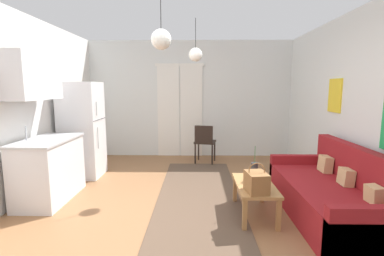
{
  "coord_description": "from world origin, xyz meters",
  "views": [
    {
      "loc": [
        0.16,
        -3.11,
        1.6
      ],
      "look_at": [
        0.08,
        1.29,
        0.96
      ],
      "focal_mm": 26.03,
      "sensor_mm": 36.0,
      "label": 1
    }
  ],
  "objects_px": {
    "handbag": "(256,182)",
    "bamboo_vase": "(254,171)",
    "coffee_table": "(255,188)",
    "accent_chair": "(205,141)",
    "couch": "(334,196)",
    "pendant_lamp_far": "(196,55)",
    "refrigerator": "(82,130)",
    "pendant_lamp_near": "(161,39)"
  },
  "relations": [
    {
      "from": "handbag",
      "to": "bamboo_vase",
      "type": "bearing_deg",
      "value": 81.59
    },
    {
      "from": "coffee_table",
      "to": "bamboo_vase",
      "type": "bearing_deg",
      "value": 82.22
    },
    {
      "from": "accent_chair",
      "to": "coffee_table",
      "type": "bearing_deg",
      "value": 115.19
    },
    {
      "from": "couch",
      "to": "accent_chair",
      "type": "relative_size",
      "value": 2.42
    },
    {
      "from": "handbag",
      "to": "pendant_lamp_far",
      "type": "xyz_separation_m",
      "value": [
        -0.71,
        1.36,
        1.58
      ]
    },
    {
      "from": "couch",
      "to": "bamboo_vase",
      "type": "distance_m",
      "value": 0.99
    },
    {
      "from": "refrigerator",
      "to": "pendant_lamp_near",
      "type": "xyz_separation_m",
      "value": [
        1.69,
        -1.96,
        1.24
      ]
    },
    {
      "from": "couch",
      "to": "handbag",
      "type": "distance_m",
      "value": 1.04
    },
    {
      "from": "couch",
      "to": "refrigerator",
      "type": "bearing_deg",
      "value": 156.79
    },
    {
      "from": "couch",
      "to": "bamboo_vase",
      "type": "height_order",
      "value": "couch"
    },
    {
      "from": "handbag",
      "to": "refrigerator",
      "type": "bearing_deg",
      "value": 146.66
    },
    {
      "from": "pendant_lamp_near",
      "to": "bamboo_vase",
      "type": "bearing_deg",
      "value": 27.39
    },
    {
      "from": "couch",
      "to": "pendant_lamp_near",
      "type": "xyz_separation_m",
      "value": [
        -2.05,
        -0.36,
        1.81
      ]
    },
    {
      "from": "bamboo_vase",
      "to": "handbag",
      "type": "distance_m",
      "value": 0.43
    },
    {
      "from": "pendant_lamp_near",
      "to": "pendant_lamp_far",
      "type": "height_order",
      "value": "same"
    },
    {
      "from": "couch",
      "to": "handbag",
      "type": "xyz_separation_m",
      "value": [
        -0.99,
        -0.2,
        0.25
      ]
    },
    {
      "from": "handbag",
      "to": "accent_chair",
      "type": "distance_m",
      "value": 2.74
    },
    {
      "from": "accent_chair",
      "to": "pendant_lamp_near",
      "type": "distance_m",
      "value": 3.31
    },
    {
      "from": "refrigerator",
      "to": "accent_chair",
      "type": "height_order",
      "value": "refrigerator"
    },
    {
      "from": "handbag",
      "to": "pendant_lamp_near",
      "type": "distance_m",
      "value": 1.89
    },
    {
      "from": "bamboo_vase",
      "to": "pendant_lamp_near",
      "type": "distance_m",
      "value": 2.01
    },
    {
      "from": "coffee_table",
      "to": "couch",
      "type": "bearing_deg",
      "value": -4.28
    },
    {
      "from": "couch",
      "to": "coffee_table",
      "type": "relative_size",
      "value": 2.25
    },
    {
      "from": "coffee_table",
      "to": "bamboo_vase",
      "type": "xyz_separation_m",
      "value": [
        0.02,
        0.15,
        0.18
      ]
    },
    {
      "from": "coffee_table",
      "to": "bamboo_vase",
      "type": "height_order",
      "value": "bamboo_vase"
    },
    {
      "from": "coffee_table",
      "to": "pendant_lamp_far",
      "type": "xyz_separation_m",
      "value": [
        -0.75,
        1.09,
        1.76
      ]
    },
    {
      "from": "couch",
      "to": "handbag",
      "type": "bearing_deg",
      "value": -168.57
    },
    {
      "from": "refrigerator",
      "to": "pendant_lamp_far",
      "type": "bearing_deg",
      "value": -12.36
    },
    {
      "from": "bamboo_vase",
      "to": "pendant_lamp_far",
      "type": "xyz_separation_m",
      "value": [
        -0.77,
        0.94,
        1.58
      ]
    },
    {
      "from": "accent_chair",
      "to": "couch",
      "type": "bearing_deg",
      "value": 133.45
    },
    {
      "from": "bamboo_vase",
      "to": "accent_chair",
      "type": "xyz_separation_m",
      "value": [
        -0.58,
        2.26,
        -0.04
      ]
    },
    {
      "from": "handbag",
      "to": "pendant_lamp_far",
      "type": "distance_m",
      "value": 2.2
    },
    {
      "from": "handbag",
      "to": "pendant_lamp_near",
      "type": "relative_size",
      "value": 0.52
    },
    {
      "from": "accent_chair",
      "to": "pendant_lamp_far",
      "type": "xyz_separation_m",
      "value": [
        -0.19,
        -1.33,
        1.62
      ]
    },
    {
      "from": "coffee_table",
      "to": "pendant_lamp_far",
      "type": "height_order",
      "value": "pendant_lamp_far"
    },
    {
      "from": "accent_chair",
      "to": "bamboo_vase",
      "type": "bearing_deg",
      "value": 116.51
    },
    {
      "from": "coffee_table",
      "to": "pendant_lamp_far",
      "type": "relative_size",
      "value": 1.35
    },
    {
      "from": "bamboo_vase",
      "to": "pendant_lamp_far",
      "type": "height_order",
      "value": "pendant_lamp_far"
    },
    {
      "from": "bamboo_vase",
      "to": "refrigerator",
      "type": "height_order",
      "value": "refrigerator"
    },
    {
      "from": "bamboo_vase",
      "to": "refrigerator",
      "type": "bearing_deg",
      "value": 153.77
    },
    {
      "from": "couch",
      "to": "pendant_lamp_far",
      "type": "xyz_separation_m",
      "value": [
        -1.7,
        1.16,
        1.83
      ]
    },
    {
      "from": "refrigerator",
      "to": "pendant_lamp_far",
      "type": "xyz_separation_m",
      "value": [
        2.03,
        -0.45,
        1.26
      ]
    }
  ]
}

